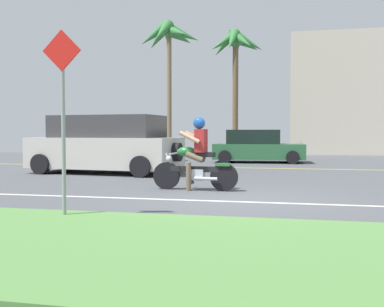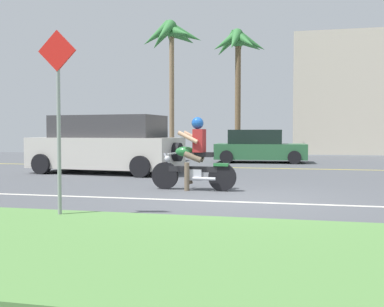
# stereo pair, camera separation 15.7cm
# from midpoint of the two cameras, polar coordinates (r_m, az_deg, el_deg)

# --- Properties ---
(ground) EXTENTS (56.00, 30.00, 0.04)m
(ground) POSITION_cam_midpoint_polar(r_m,az_deg,el_deg) (12.12, 7.35, -3.74)
(ground) COLOR #4C4F54
(grass_median) EXTENTS (56.00, 3.80, 0.06)m
(grass_median) POSITION_cam_midpoint_polar(r_m,az_deg,el_deg) (5.19, -0.51, -11.77)
(grass_median) COLOR #548442
(grass_median) RESTS_ON ground
(lane_line_near) EXTENTS (50.40, 0.12, 0.01)m
(lane_line_near) POSITION_cam_midpoint_polar(r_m,az_deg,el_deg) (8.84, 5.22, -5.94)
(lane_line_near) COLOR silver
(lane_line_near) RESTS_ON ground
(lane_line_far) EXTENTS (50.40, 0.12, 0.01)m
(lane_line_far) POSITION_cam_midpoint_polar(r_m,az_deg,el_deg) (17.13, 9.00, -1.80)
(lane_line_far) COLOR yellow
(lane_line_far) RESTS_ON ground
(motorcyclist) EXTENTS (1.99, 0.65, 1.67)m
(motorcyclist) POSITION_cam_midpoint_polar(r_m,az_deg,el_deg) (10.47, 0.66, -0.74)
(motorcyclist) COLOR black
(motorcyclist) RESTS_ON ground
(suv_nearby) EXTENTS (5.08, 2.66, 1.86)m
(suv_nearby) POSITION_cam_midpoint_polar(r_m,az_deg,el_deg) (15.18, -10.21, 1.04)
(suv_nearby) COLOR beige
(suv_nearby) RESTS_ON ground
(parked_car_0) EXTENTS (4.07, 2.15, 1.44)m
(parked_car_0) POSITION_cam_midpoint_polar(r_m,az_deg,el_deg) (21.29, -7.05, 0.90)
(parked_car_0) COLOR silver
(parked_car_0) RESTS_ON ground
(parked_car_1) EXTENTS (4.03, 2.23, 1.43)m
(parked_car_1) POSITION_cam_midpoint_polar(r_m,az_deg,el_deg) (20.40, 8.49, 0.80)
(parked_car_1) COLOR #2D663D
(parked_car_1) RESTS_ON ground
(palm_tree_0) EXTENTS (3.65, 3.67, 7.66)m
(palm_tree_0) POSITION_cam_midpoint_polar(r_m,az_deg,el_deg) (26.87, -2.35, 13.91)
(palm_tree_0) COLOR #846B4C
(palm_tree_0) RESTS_ON ground
(palm_tree_1) EXTENTS (3.11, 3.18, 6.95)m
(palm_tree_1) POSITION_cam_midpoint_polar(r_m,az_deg,el_deg) (25.82, 5.98, 12.69)
(palm_tree_1) COLOR brown
(palm_tree_1) RESTS_ON ground
(street_sign) EXTENTS (0.62, 0.06, 2.87)m
(street_sign) POSITION_cam_midpoint_polar(r_m,az_deg,el_deg) (7.32, -15.64, 5.75)
(street_sign) COLOR gray
(street_sign) RESTS_ON ground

